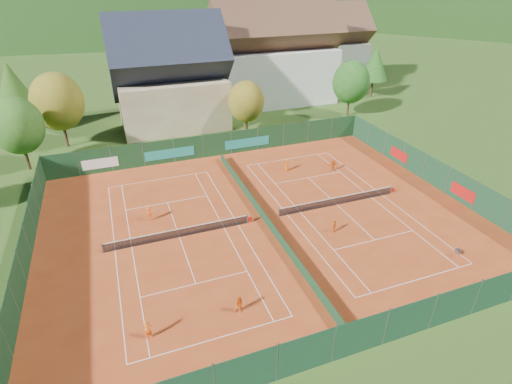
% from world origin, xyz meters
% --- Properties ---
extents(ground, '(600.00, 600.00, 0.00)m').
position_xyz_m(ground, '(0.00, 0.00, -0.02)').
color(ground, '#2A4A17').
rests_on(ground, ground).
extents(clay_pad, '(40.00, 32.00, 0.01)m').
position_xyz_m(clay_pad, '(0.00, 0.00, 0.01)').
color(clay_pad, '#A53B18').
rests_on(clay_pad, ground).
extents(court_markings_left, '(11.03, 23.83, 0.00)m').
position_xyz_m(court_markings_left, '(-8.00, 0.00, 0.01)').
color(court_markings_left, white).
rests_on(court_markings_left, ground).
extents(court_markings_right, '(11.03, 23.83, 0.00)m').
position_xyz_m(court_markings_right, '(8.00, 0.00, 0.01)').
color(court_markings_right, white).
rests_on(court_markings_right, ground).
extents(tennis_net_left, '(13.30, 0.10, 1.02)m').
position_xyz_m(tennis_net_left, '(-7.85, 0.00, 0.51)').
color(tennis_net_left, '#59595B').
rests_on(tennis_net_left, ground).
extents(tennis_net_right, '(13.30, 0.10, 1.02)m').
position_xyz_m(tennis_net_right, '(8.15, 0.00, 0.51)').
color(tennis_net_right, '#59595B').
rests_on(tennis_net_right, ground).
extents(court_divider, '(0.03, 28.80, 1.00)m').
position_xyz_m(court_divider, '(0.00, 0.00, 0.50)').
color(court_divider, '#13341D').
rests_on(court_divider, ground).
extents(fence_north, '(40.00, 0.10, 3.00)m').
position_xyz_m(fence_north, '(-0.46, 15.99, 1.47)').
color(fence_north, '#13361A').
rests_on(fence_north, ground).
extents(fence_south, '(40.00, 0.04, 3.00)m').
position_xyz_m(fence_south, '(0.00, -16.00, 1.50)').
color(fence_south, '#143721').
rests_on(fence_south, ground).
extents(fence_west, '(0.04, 32.00, 3.00)m').
position_xyz_m(fence_west, '(-20.00, 0.00, 1.50)').
color(fence_west, '#163C1F').
rests_on(fence_west, ground).
extents(fence_east, '(0.09, 32.00, 3.00)m').
position_xyz_m(fence_east, '(20.00, 0.05, 1.48)').
color(fence_east, '#143821').
rests_on(fence_east, ground).
extents(chalet, '(16.20, 12.00, 16.00)m').
position_xyz_m(chalet, '(-3.00, 30.00, 6.62)').
color(chalet, beige).
rests_on(chalet, ground).
extents(hotel_block_a, '(21.60, 11.00, 17.25)m').
position_xyz_m(hotel_block_a, '(16.00, 36.00, 7.38)').
color(hotel_block_a, silver).
rests_on(hotel_block_a, ground).
extents(hotel_block_b, '(17.28, 10.00, 15.50)m').
position_xyz_m(hotel_block_b, '(30.00, 44.00, 6.62)').
color(hotel_block_b, silver).
rests_on(hotel_block_b, ground).
extents(tree_west_front, '(5.72, 5.72, 8.69)m').
position_xyz_m(tree_west_front, '(-22.00, 20.00, 5.39)').
color(tree_west_front, '#432E17').
rests_on(tree_west_front, ground).
extents(tree_west_mid, '(6.44, 6.44, 9.78)m').
position_xyz_m(tree_west_mid, '(-18.00, 26.00, 6.07)').
color(tree_west_mid, '#472B19').
rests_on(tree_west_mid, ground).
extents(tree_west_back, '(5.60, 5.60, 10.00)m').
position_xyz_m(tree_west_back, '(-24.00, 34.00, 6.74)').
color(tree_west_back, '#49341A').
rests_on(tree_west_back, ground).
extents(tree_center, '(5.01, 5.01, 7.60)m').
position_xyz_m(tree_center, '(6.00, 22.00, 4.72)').
color(tree_center, '#432918').
rests_on(tree_center, ground).
extents(tree_east_front, '(5.72, 5.72, 8.69)m').
position_xyz_m(tree_east_front, '(24.00, 24.00, 5.39)').
color(tree_east_front, '#4B341A').
rests_on(tree_east_front, ground).
extents(tree_east_mid, '(5.04, 5.04, 9.00)m').
position_xyz_m(tree_east_mid, '(34.00, 32.00, 6.06)').
color(tree_east_mid, '#4B301B').
rests_on(tree_east_mid, ground).
extents(tree_east_back, '(7.15, 7.15, 10.86)m').
position_xyz_m(tree_east_back, '(26.00, 40.00, 6.74)').
color(tree_east_back, '#432C17').
rests_on(tree_east_back, ground).
extents(mountain_backdrop, '(820.00, 530.00, 242.00)m').
position_xyz_m(mountain_backdrop, '(28.54, 233.48, -39.64)').
color(mountain_backdrop, black).
rests_on(mountain_backdrop, ground).
extents(ball_hopper, '(0.34, 0.34, 0.80)m').
position_xyz_m(ball_hopper, '(13.00, -10.68, 0.56)').
color(ball_hopper, slate).
rests_on(ball_hopper, ground).
extents(loose_ball_0, '(0.07, 0.07, 0.07)m').
position_xyz_m(loose_ball_0, '(-8.00, -5.27, 0.03)').
color(loose_ball_0, '#CCD833').
rests_on(loose_ball_0, ground).
extents(loose_ball_1, '(0.07, 0.07, 0.07)m').
position_xyz_m(loose_ball_1, '(6.78, -8.20, 0.03)').
color(loose_ball_1, '#CCD833').
rests_on(loose_ball_1, ground).
extents(loose_ball_2, '(0.07, 0.07, 0.07)m').
position_xyz_m(loose_ball_2, '(3.51, 6.97, 0.03)').
color(loose_ball_2, '#CCD833').
rests_on(loose_ball_2, ground).
extents(player_left_near, '(0.57, 0.39, 1.50)m').
position_xyz_m(player_left_near, '(-11.94, -10.37, 0.75)').
color(player_left_near, orange).
rests_on(player_left_near, ground).
extents(player_left_mid, '(0.85, 0.78, 1.41)m').
position_xyz_m(player_left_mid, '(-5.78, -10.31, 0.71)').
color(player_left_mid, '#E35814').
rests_on(player_left_mid, ground).
extents(player_left_far, '(1.10, 0.97, 1.48)m').
position_xyz_m(player_left_far, '(-10.06, 3.72, 0.74)').
color(player_left_far, '#EC4F15').
rests_on(player_left_far, ground).
extents(player_right_near, '(0.67, 0.75, 1.22)m').
position_xyz_m(player_right_near, '(5.26, -4.05, 0.61)').
color(player_right_near, '#D75E13').
rests_on(player_right_near, ground).
extents(player_right_far_a, '(0.85, 0.79, 1.46)m').
position_xyz_m(player_right_far_a, '(6.44, 8.91, 0.73)').
color(player_right_far_a, orange).
rests_on(player_right_far_a, ground).
extents(player_right_far_b, '(1.32, 0.45, 1.41)m').
position_xyz_m(player_right_far_b, '(11.49, 7.03, 0.71)').
color(player_right_far_b, '#EA5C14').
rests_on(player_right_far_b, ground).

